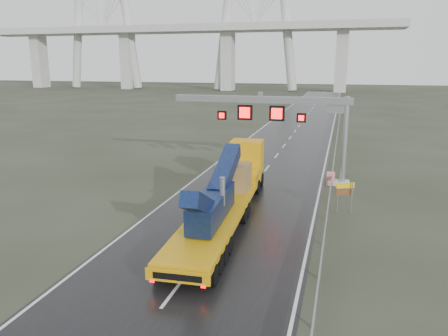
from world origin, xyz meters
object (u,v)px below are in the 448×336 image
(sign_gantry, at_px, (286,115))
(exit_sign_pair, at_px, (345,192))
(heavy_haul_truck, at_px, (230,187))
(striped_barrier, at_px, (331,179))

(sign_gantry, bearing_deg, exit_sign_pair, -55.40)
(heavy_haul_truck, relative_size, striped_barrier, 17.23)
(sign_gantry, distance_m, exit_sign_pair, 9.71)
(sign_gantry, height_order, heavy_haul_truck, sign_gantry)
(heavy_haul_truck, xyz_separation_m, exit_sign_pair, (7.40, 1.64, -0.23))
(heavy_haul_truck, bearing_deg, striped_barrier, 50.40)
(sign_gantry, xyz_separation_m, heavy_haul_truck, (-2.41, -8.89, -3.88))
(sign_gantry, height_order, exit_sign_pair, sign_gantry)
(exit_sign_pair, xyz_separation_m, striped_barrier, (-1.10, 6.82, -0.94))
(exit_sign_pair, height_order, striped_barrier, exit_sign_pair)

